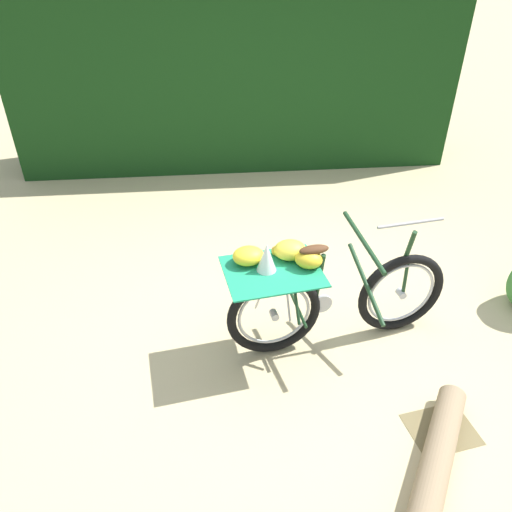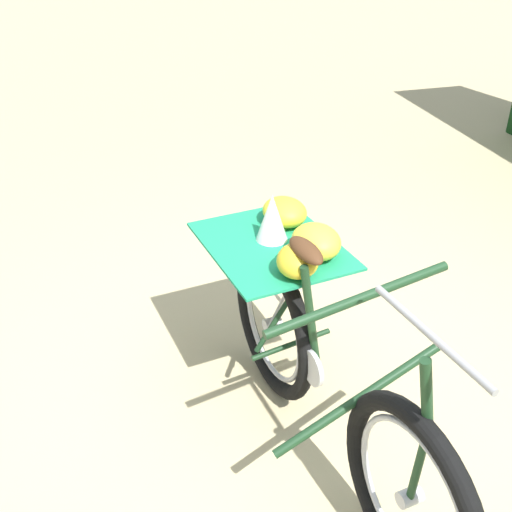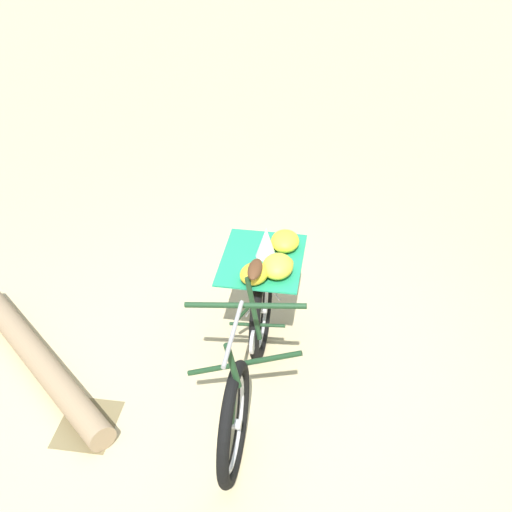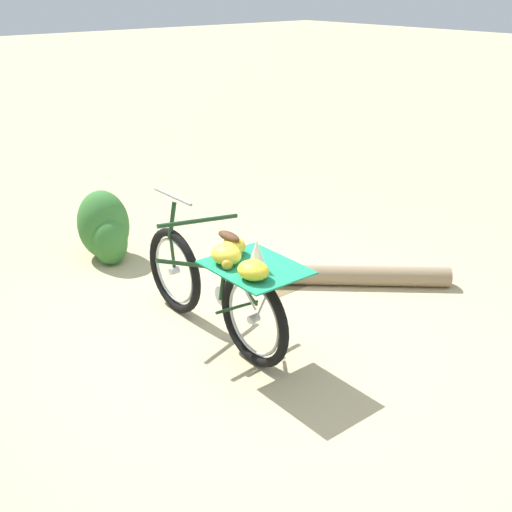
{
  "view_description": "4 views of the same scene",
  "coord_description": "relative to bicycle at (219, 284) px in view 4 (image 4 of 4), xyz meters",
  "views": [
    {
      "loc": [
        -1.28,
        -2.96,
        2.86
      ],
      "look_at": [
        -0.57,
        -0.28,
        0.97
      ],
      "focal_mm": 35.21,
      "sensor_mm": 36.0,
      "label": 1
    },
    {
      "loc": [
        1.65,
        -1.28,
        2.12
      ],
      "look_at": [
        -0.32,
        -0.35,
        0.81
      ],
      "focal_mm": 43.62,
      "sensor_mm": 36.0,
      "label": 2
    },
    {
      "loc": [
        3.17,
        0.26,
        3.32
      ],
      "look_at": [
        -0.48,
        -0.27,
        0.77
      ],
      "focal_mm": 46.54,
      "sensor_mm": 36.0,
      "label": 3
    },
    {
      "loc": [
        -3.5,
        2.32,
        2.59
      ],
      "look_at": [
        -0.31,
        -0.33,
        0.79
      ],
      "focal_mm": 44.96,
      "sensor_mm": 36.0,
      "label": 4
    }
  ],
  "objects": [
    {
      "name": "ground_plane",
      "position": [
        0.01,
        0.22,
        -0.49
      ],
      "size": [
        60.0,
        60.0,
        0.0
      ],
      "primitive_type": "plane",
      "color": "#C6B284"
    },
    {
      "name": "bicycle",
      "position": [
        0.0,
        0.0,
        0.0
      ],
      "size": [
        1.78,
        0.71,
        1.03
      ],
      "rotation": [
        0.0,
        0.0,
        -0.01
      ],
      "color": "black",
      "rests_on": "ground_plane"
    },
    {
      "name": "fallen_log",
      "position": [
        0.05,
        -1.51,
        -0.4
      ],
      "size": [
        1.36,
        1.48,
        0.18
      ],
      "primitive_type": "cylinder",
      "rotation": [
        0.0,
        1.57,
        0.84
      ],
      "color": "#937A5B",
      "rests_on": "ground_plane"
    },
    {
      "name": "shrub_cluster",
      "position": [
        2.05,
        -0.1,
        -0.19
      ],
      "size": [
        0.73,
        0.5,
        0.69
      ],
      "color": "#387533",
      "rests_on": "ground_plane"
    },
    {
      "name": "leaf_litter_patch",
      "position": [
        0.48,
        -1.01,
        -0.49
      ],
      "size": [
        0.44,
        0.36,
        0.01
      ],
      "primitive_type": "cube",
      "color": "olive",
      "rests_on": "ground_plane"
    }
  ]
}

